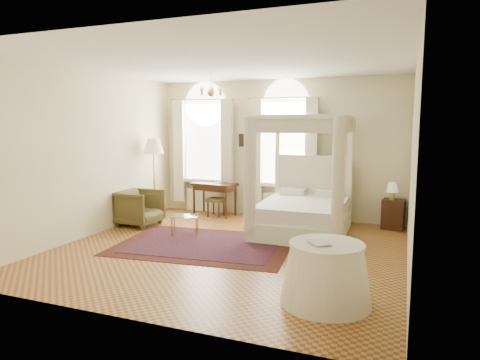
# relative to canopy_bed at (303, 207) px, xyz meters

# --- Properties ---
(ground) EXTENTS (6.00, 6.00, 0.00)m
(ground) POSITION_rel_canopy_bed_xyz_m (-0.97, -1.60, -0.55)
(ground) COLOR #AB6F31
(ground) RESTS_ON ground
(room_walls) EXTENTS (6.00, 6.00, 6.00)m
(room_walls) POSITION_rel_canopy_bed_xyz_m (-0.97, -1.60, 1.43)
(room_walls) COLOR beige
(room_walls) RESTS_ON ground
(window_left) EXTENTS (1.62, 0.27, 3.29)m
(window_left) POSITION_rel_canopy_bed_xyz_m (-2.87, 1.28, 0.94)
(window_left) COLOR white
(window_left) RESTS_ON room_walls
(window_right) EXTENTS (1.62, 0.27, 3.29)m
(window_right) POSITION_rel_canopy_bed_xyz_m (-0.77, 1.28, 0.94)
(window_right) COLOR white
(window_right) RESTS_ON room_walls
(chandelier) EXTENTS (0.51, 0.45, 0.50)m
(chandelier) POSITION_rel_canopy_bed_xyz_m (-1.87, -0.40, 2.36)
(chandelier) COLOR #B4923C
(chandelier) RESTS_ON room_walls
(wall_pictures) EXTENTS (2.54, 0.03, 0.39)m
(wall_pictures) POSITION_rel_canopy_bed_xyz_m (-0.89, 1.37, 1.34)
(wall_pictures) COLOR black
(wall_pictures) RESTS_ON room_walls
(canopy_bed) EXTENTS (1.89, 2.29, 2.41)m
(canopy_bed) POSITION_rel_canopy_bed_xyz_m (0.00, 0.00, 0.00)
(canopy_bed) COLOR beige
(canopy_bed) RESTS_ON ground
(nightstand) EXTENTS (0.49, 0.45, 0.64)m
(nightstand) POSITION_rel_canopy_bed_xyz_m (1.73, 1.10, -0.23)
(nightstand) COLOR #321A0D
(nightstand) RESTS_ON ground
(nightstand_lamp) EXTENTS (0.25, 0.25, 0.37)m
(nightstand_lamp) POSITION_rel_canopy_bed_xyz_m (1.69, 1.05, 0.34)
(nightstand_lamp) COLOR #B4923C
(nightstand_lamp) RESTS_ON nightstand
(writing_desk) EXTENTS (1.15, 0.72, 0.81)m
(writing_desk) POSITION_rel_canopy_bed_xyz_m (-2.44, 0.97, 0.14)
(writing_desk) COLOR #321A0D
(writing_desk) RESTS_ON ground
(laptop) EXTENTS (0.34, 0.24, 0.02)m
(laptop) POSITION_rel_canopy_bed_xyz_m (-2.30, 1.04, 0.27)
(laptop) COLOR black
(laptop) RESTS_ON writing_desk
(stool) EXTENTS (0.41, 0.41, 0.45)m
(stool) POSITION_rel_canopy_bed_xyz_m (-2.35, 0.86, -0.17)
(stool) COLOR #4A3D20
(stool) RESTS_ON ground
(armchair) EXTENTS (0.91, 0.88, 0.80)m
(armchair) POSITION_rel_canopy_bed_xyz_m (-3.56, -0.61, -0.15)
(armchair) COLOR #463E1E
(armchair) RESTS_ON ground
(coffee_table) EXTENTS (0.67, 0.57, 0.39)m
(coffee_table) POSITION_rel_canopy_bed_xyz_m (-2.24, -0.92, -0.20)
(coffee_table) COLOR white
(coffee_table) RESTS_ON ground
(floor_lamp) EXTENTS (0.49, 0.49, 1.91)m
(floor_lamp) POSITION_rel_canopy_bed_xyz_m (-3.67, 0.20, 1.08)
(floor_lamp) COLOR #B4923C
(floor_lamp) RESTS_ON ground
(oriental_rug) EXTENTS (3.42, 2.62, 0.01)m
(oriental_rug) POSITION_rel_canopy_bed_xyz_m (-1.51, -1.51, -0.54)
(oriental_rug) COLOR #461810
(oriental_rug) RESTS_ON ground
(side_table) EXTENTS (1.14, 1.14, 0.78)m
(side_table) POSITION_rel_canopy_bed_xyz_m (1.07, -3.31, -0.17)
(side_table) COLOR #EFE3D0
(side_table) RESTS_ON ground
(book) EXTENTS (0.33, 0.34, 0.03)m
(book) POSITION_rel_canopy_bed_xyz_m (0.91, -3.46, 0.24)
(book) COLOR black
(book) RESTS_ON side_table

